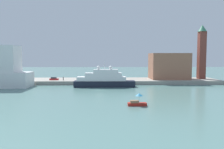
% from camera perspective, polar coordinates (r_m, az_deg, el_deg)
% --- Properties ---
extents(ground, '(400.00, 400.00, 0.00)m').
position_cam_1_polar(ground, '(81.81, -3.21, -4.09)').
color(ground, slate).
extents(quay_dock, '(110.00, 18.51, 1.67)m').
position_cam_1_polar(quay_dock, '(106.75, -2.72, -1.65)').
color(quay_dock, gray).
rests_on(quay_dock, ground).
extents(large_yacht, '(24.77, 4.74, 10.72)m').
position_cam_1_polar(large_yacht, '(91.28, -2.13, -1.38)').
color(large_yacht, black).
rests_on(large_yacht, ground).
extents(small_motorboat, '(4.70, 1.93, 3.15)m').
position_cam_1_polar(small_motorboat, '(56.37, 6.46, -6.81)').
color(small_motorboat, '#B22319').
rests_on(small_motorboat, ground).
extents(harbor_building, '(17.85, 12.88, 12.39)m').
position_cam_1_polar(harbor_building, '(111.76, 14.32, 2.10)').
color(harbor_building, '#9E664C').
rests_on(harbor_building, quay_dock).
extents(bell_tower, '(4.22, 4.22, 26.01)m').
position_cam_1_polar(bell_tower, '(116.73, 21.95, 5.80)').
color(bell_tower, brown).
rests_on(bell_tower, quay_dock).
extents(parked_car, '(4.01, 1.63, 1.35)m').
position_cam_1_polar(parked_car, '(105.99, -14.60, -1.07)').
color(parked_car, '#B21E1E').
rests_on(parked_car, quay_dock).
extents(person_figure, '(0.36, 0.36, 1.72)m').
position_cam_1_polar(person_figure, '(103.66, -12.33, -1.02)').
color(person_figure, '#4C4C4C').
rests_on(person_figure, quay_dock).
extents(mooring_bollard, '(0.42, 0.42, 0.77)m').
position_cam_1_polar(mooring_bollard, '(98.53, 0.79, -1.44)').
color(mooring_bollard, black).
rests_on(mooring_bollard, quay_dock).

